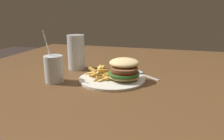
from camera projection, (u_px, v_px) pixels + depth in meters
name	position (u px, v px, depth m)	size (l,w,h in m)	color
dining_table	(111.00, 85.00, 1.11)	(1.44, 1.33, 0.71)	brown
meal_plate_near	(118.00, 74.00, 0.91)	(0.28, 0.28, 0.10)	silver
beer_glass	(76.00, 53.00, 1.09)	(0.08, 0.08, 0.17)	silver
juice_glass	(54.00, 70.00, 0.90)	(0.08, 0.08, 0.21)	silver
spoon	(140.00, 73.00, 1.01)	(0.13, 0.12, 0.01)	silver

